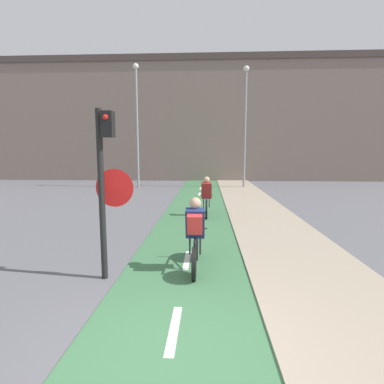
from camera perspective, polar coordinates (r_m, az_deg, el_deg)
name	(u,v)px	position (r m, az deg, el deg)	size (l,w,h in m)	color
ground_plane	(169,357)	(3.85, -4.40, -28.85)	(120.00, 120.00, 0.00)	#5B5B60
bike_lane	(169,356)	(3.86, -4.38, -28.64)	(2.38, 60.00, 0.02)	#3D7047
building_row_background	(203,122)	(26.43, 2.08, 13.24)	(60.00, 5.20, 9.71)	slate
traffic_light_pole	(106,176)	(5.44, -16.12, 3.02)	(0.67, 0.26, 3.03)	black
street_lamp_far	(137,114)	(19.73, -10.46, 14.35)	(0.36, 0.36, 7.70)	gray
street_lamp_sidewalk	(245,116)	(19.54, 10.12, 14.14)	(0.36, 0.36, 7.52)	gray
cyclist_near	(195,235)	(5.82, 0.61, -8.25)	(0.46, 1.64, 1.43)	black
cyclist_far	(206,198)	(10.66, 2.78, -1.18)	(0.46, 1.58, 1.43)	black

